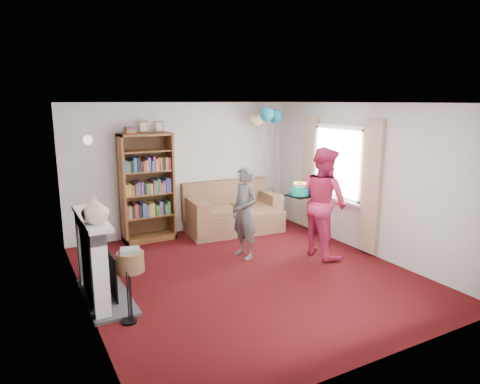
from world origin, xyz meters
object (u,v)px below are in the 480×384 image
person_magenta (324,202)px  birthday_cake (300,192)px  bookcase (147,189)px  person_striped (245,212)px  sofa (232,213)px

person_magenta → birthday_cake: bearing=64.6°
bookcase → person_magenta: 3.17m
person_magenta → bookcase: bearing=46.2°
person_striped → person_magenta: (1.18, -0.53, 0.15)m
person_striped → birthday_cake: size_ratio=4.14×
sofa → birthday_cake: 1.95m
sofa → person_magenta: size_ratio=1.00×
bookcase → birthday_cake: (1.95, -2.01, 0.12)m
person_striped → bookcase: bearing=-154.2°
sofa → birthday_cake: bearing=-74.3°
bookcase → person_striped: size_ratio=1.44×
birthday_cake → sofa: bearing=100.4°
sofa → person_magenta: 2.14m
person_striped → person_magenta: bearing=57.3°
person_magenta → birthday_cake: size_ratio=4.95×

